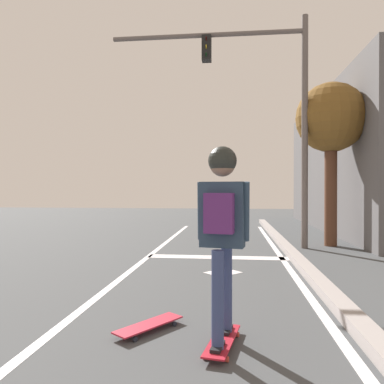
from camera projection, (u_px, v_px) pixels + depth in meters
lane_line_center at (94, 299)px, 4.92m from camera, size 0.12×20.00×0.01m
lane_line_curbside at (317, 307)px, 4.60m from camera, size 0.12×20.00×0.01m
stop_bar at (218, 257)px, 7.99m from camera, size 3.04×0.40×0.01m
lane_arrow_stem at (222, 285)px, 5.68m from camera, size 0.16×1.40×0.01m
lane_arrow_head at (223, 272)px, 6.52m from camera, size 0.71×0.71×0.01m
curb_strip at (338, 302)px, 4.57m from camera, size 0.24×24.00×0.14m
skateboard at (222, 341)px, 3.43m from camera, size 0.35×0.84×0.08m
skater at (222, 215)px, 3.41m from camera, size 0.49×0.65×1.80m
spare_skateboard at (149, 325)px, 3.82m from camera, size 0.64×0.78×0.08m
traffic_signal_mast at (262, 92)px, 9.34m from camera, size 5.03×0.34×5.85m
roadside_tree at (331, 121)px, 9.61m from camera, size 1.81×1.81×4.27m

